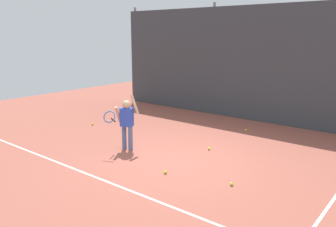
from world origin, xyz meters
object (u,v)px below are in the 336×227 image
tennis_ball_0 (165,172)px  tennis_ball_6 (92,124)px  tennis_player (126,120)px  tennis_ball_3 (209,149)px  tennis_ball_7 (232,184)px  tennis_ball_1 (246,130)px

tennis_ball_0 → tennis_ball_6: 4.40m
tennis_player → tennis_ball_3: (1.58, 1.20, -0.69)m
tennis_ball_6 → tennis_ball_7: (5.43, -1.19, 0.00)m
tennis_ball_1 → tennis_ball_7: same height
tennis_ball_3 → tennis_ball_7: 2.02m
tennis_ball_1 → tennis_ball_0: bearing=-87.8°
tennis_ball_1 → tennis_ball_3: (0.05, -2.07, 0.00)m
tennis_ball_0 → tennis_ball_1: bearing=92.2°
tennis_ball_3 → tennis_player: bearing=-142.7°
tennis_ball_0 → tennis_player: bearing=160.9°
tennis_ball_0 → tennis_ball_3: size_ratio=1.00×
tennis_ball_1 → tennis_ball_7: (1.45, -3.52, 0.00)m
tennis_ball_0 → tennis_ball_7: size_ratio=1.00×
tennis_ball_1 → tennis_ball_3: 2.07m
tennis_ball_0 → tennis_ball_7: (1.30, 0.33, 0.00)m
tennis_ball_1 → tennis_ball_6: 4.61m
tennis_ball_1 → tennis_player: bearing=-115.1°
tennis_ball_3 → tennis_ball_7: bearing=-46.0°
tennis_player → tennis_ball_6: tennis_player is taller
tennis_ball_0 → tennis_ball_3: bearing=93.2°
tennis_ball_7 → tennis_ball_1: bearing=112.4°
tennis_ball_0 → tennis_ball_1: 3.86m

